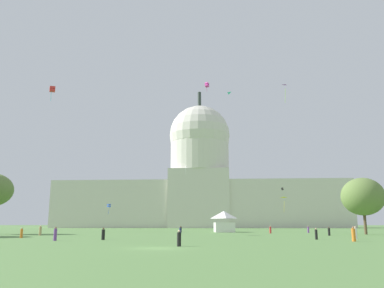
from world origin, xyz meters
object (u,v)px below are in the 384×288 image
object	(u,v)px
event_tent	(224,221)
tree_east_near	(363,197)
person_red_mid_center	(270,230)
capitol_building	(200,184)
kite_white_mid	(186,168)
person_black_front_center	(103,234)
kite_cyan_mid	(227,94)
person_black_deep_crowd	(329,232)
kite_black_low	(282,189)
person_tan_mid_right	(40,231)
kite_red_mid	(52,89)
kite_yellow_low	(283,199)
person_orange_near_tree_east	(354,235)
person_black_front_left	(316,234)
person_navy_lawn_far_right	(180,231)
kite_blue_low	(109,206)
person_purple_lawn_far_left	(55,234)
kite_magenta_high	(207,85)
person_orange_near_tent	(22,233)
person_black_edge_west	(181,229)
person_white_back_center	(356,233)
kite_violet_mid	(286,88)
person_black_front_right	(179,239)

from	to	relation	value
event_tent	tree_east_near	bearing A→B (deg)	-38.44
event_tent	person_red_mid_center	bearing A→B (deg)	-55.50
capitol_building	kite_white_mid	bearing A→B (deg)	-90.15
person_black_front_center	kite_cyan_mid	bearing A→B (deg)	17.88
event_tent	person_black_deep_crowd	bearing A→B (deg)	-60.33
event_tent	kite_white_mid	distance (m)	24.92
person_black_front_center	kite_black_low	distance (m)	126.39
person_tan_mid_right	kite_red_mid	size ratio (longest dim) A/B	0.58
kite_black_low	kite_yellow_low	bearing A→B (deg)	165.04
kite_white_mid	person_orange_near_tree_east	bearing A→B (deg)	51.87
person_black_front_left	kite_cyan_mid	world-z (taller)	kite_cyan_mid
person_orange_near_tree_east	kite_white_mid	distance (m)	71.98
person_navy_lawn_far_right	kite_blue_low	distance (m)	61.93
capitol_building	person_navy_lawn_far_right	world-z (taller)	capitol_building
person_tan_mid_right	event_tent	bearing A→B (deg)	-141.34
event_tent	person_red_mid_center	world-z (taller)	event_tent
kite_red_mid	kite_black_low	xyz separation A→B (m)	(61.38, 95.71, -12.68)
person_purple_lawn_far_left	kite_magenta_high	bearing A→B (deg)	154.46
person_orange_near_tree_east	kite_red_mid	xyz separation A→B (m)	(-50.39, 24.59, 28.56)
person_orange_near_tent	kite_yellow_low	world-z (taller)	kite_yellow_low
event_tent	person_red_mid_center	size ratio (longest dim) A/B	4.64
person_black_front_left	kite_red_mid	size ratio (longest dim) A/B	0.50
tree_east_near	person_navy_lawn_far_right	xyz separation A→B (m)	(-36.70, -0.54, -6.72)
tree_east_near	kite_yellow_low	world-z (taller)	tree_east_near
event_tent	person_tan_mid_right	world-z (taller)	event_tent
person_black_front_center	person_black_edge_west	bearing A→B (deg)	46.69
person_black_front_left	kite_blue_low	distance (m)	93.97
person_navy_lawn_far_right	person_purple_lawn_far_left	distance (m)	33.47
kite_magenta_high	kite_red_mid	world-z (taller)	kite_magenta_high
capitol_building	person_red_mid_center	xyz separation A→B (m)	(20.57, -106.64, -20.36)
event_tent	person_orange_near_tent	distance (m)	51.02
person_orange_near_tent	capitol_building	bearing A→B (deg)	119.99
tree_east_near	kite_red_mid	bearing A→B (deg)	-174.27
person_black_front_left	person_purple_lawn_far_left	bearing A→B (deg)	20.90
person_white_back_center	person_orange_near_tent	bearing A→B (deg)	-168.27
kite_blue_low	kite_magenta_high	bearing A→B (deg)	-178.89
person_orange_near_tent	person_black_front_left	bearing A→B (deg)	34.79
person_black_front_left	kite_violet_mid	distance (m)	41.13
person_white_back_center	person_navy_lawn_far_right	bearing A→B (deg)	152.02
tree_east_near	kite_magenta_high	distance (m)	49.83
person_black_front_center	person_red_mid_center	bearing A→B (deg)	17.58
kite_magenta_high	person_black_front_left	bearing A→B (deg)	-38.00
person_orange_near_tent	kite_cyan_mid	bearing A→B (deg)	67.15
person_purple_lawn_far_left	kite_blue_low	bearing A→B (deg)	-175.15
person_black_front_center	kite_white_mid	xyz separation A→B (m)	(5.60, 62.37, 17.63)
person_black_front_center	person_black_front_left	bearing A→B (deg)	-29.02
person_black_edge_west	person_red_mid_center	bearing A→B (deg)	138.19
tree_east_near	kite_cyan_mid	size ratio (longest dim) A/B	7.74
person_navy_lawn_far_right	person_black_front_right	xyz separation A→B (m)	(4.08, -41.88, 0.02)
kite_blue_low	kite_red_mid	bearing A→B (deg)	137.16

